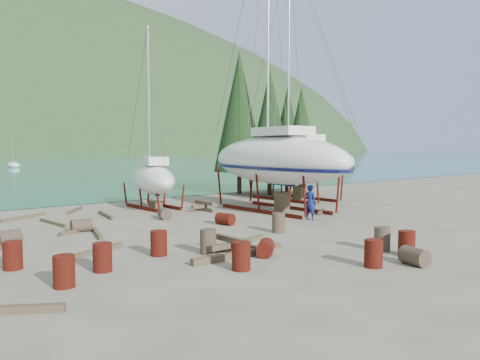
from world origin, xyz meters
TOP-DOWN VIEW (x-y plane):
  - ground at (0.00, 0.00)m, footprint 600.00×600.00m
  - cypress_near_right at (12.50, 12.00)m, footprint 3.60×3.60m
  - cypress_mid_right at (14.00, 10.00)m, footprint 3.06×3.06m
  - cypress_back_left at (11.00, 14.00)m, footprint 4.14×4.14m
  - cypress_far_right at (15.50, 13.00)m, footprint 3.24×3.24m
  - moored_boat_mid at (10.00, 80.00)m, footprint 2.00×5.00m
  - large_sailboat_near at (6.16, 4.78)m, footprint 5.05×12.52m
  - large_sailboat_far at (11.28, 8.15)m, footprint 4.37×11.48m
  - small_sailboat_shore at (1.13, 10.43)m, footprint 4.15×7.36m
  - worker at (5.18, 1.08)m, footprint 0.55×0.74m
  - drum_0 at (-8.84, -2.67)m, footprint 0.58×0.58m
  - drum_1 at (0.67, -7.44)m, footprint 0.75×0.98m
  - drum_3 at (-0.55, -6.75)m, footprint 0.58×0.58m
  - drum_5 at (1.34, -0.50)m, footprint 0.58×0.58m
  - drum_6 at (0.79, 2.67)m, footprint 0.75×0.98m
  - drum_7 at (1.69, -6.55)m, footprint 0.58×0.58m
  - drum_8 at (-9.43, 0.23)m, footprint 0.58×0.58m
  - drum_9 at (-5.37, 5.24)m, footprint 0.95×0.69m
  - drum_10 at (-4.01, -4.36)m, footprint 0.58×0.58m
  - drum_11 at (-0.57, 6.16)m, footprint 0.82×1.01m
  - drum_12 at (-2.17, -3.48)m, footprint 1.04×1.02m
  - drum_13 at (-7.37, -1.77)m, footprint 0.58×0.58m
  - drum_14 at (-4.99, -1.02)m, footprint 0.58×0.58m
  - drum_15 at (-8.60, 4.29)m, footprint 1.00×0.79m
  - drum_16 at (-3.50, -1.90)m, footprint 0.58×0.58m
  - drum_17 at (1.71, -5.56)m, footprint 0.58×0.58m
  - timber_0 at (-6.24, 11.10)m, footprint 2.66×1.42m
  - timber_1 at (7.48, 2.26)m, footprint 1.54×1.06m
  - timber_3 at (-2.18, -2.22)m, footprint 2.86×1.30m
  - timber_4 at (-5.67, 5.15)m, footprint 1.75×0.97m
  - timber_6 at (2.71, 12.69)m, footprint 0.58×1.60m
  - timber_7 at (-0.90, -1.19)m, footprint 1.69×0.46m
  - timber_9 at (-3.20, 12.06)m, footprint 1.70×2.15m
  - timber_10 at (-2.60, 8.97)m, footprint 0.65×2.90m
  - timber_11 at (-5.15, 4.01)m, footprint 0.83×2.46m
  - timber_12 at (-6.51, 0.72)m, footprint 2.24×1.05m
  - timber_14 at (-10.60, -3.86)m, footprint 2.35×1.56m
  - timber_15 at (-5.68, 8.15)m, footprint 0.43×2.89m
  - timber_16 at (-3.65, -3.06)m, footprint 2.57×0.34m
  - timber_pile_fore at (-2.82, -2.37)m, footprint 1.80×1.80m
  - timber_pile_aft at (2.87, 7.34)m, footprint 1.80×1.80m

SIDE VIEW (x-z plane):
  - ground at x=0.00m, z-range 0.00..0.00m
  - timber_0 at x=-6.24m, z-range 0.00..0.14m
  - timber_15 at x=-5.68m, z-range 0.00..0.15m
  - timber_3 at x=-2.18m, z-range 0.00..0.15m
  - timber_9 at x=-3.20m, z-range 0.00..0.15m
  - timber_11 at x=-5.15m, z-range 0.00..0.15m
  - timber_10 at x=-2.60m, z-range 0.00..0.16m
  - timber_12 at x=-6.51m, z-range 0.00..0.17m
  - timber_4 at x=-5.67m, z-range 0.00..0.17m
  - timber_7 at x=-0.90m, z-range 0.00..0.17m
  - timber_14 at x=-10.60m, z-range 0.00..0.18m
  - timber_6 at x=2.71m, z-range 0.00..0.19m
  - timber_1 at x=7.48m, z-range 0.00..0.19m
  - timber_16 at x=-3.65m, z-range 0.00..0.23m
  - drum_1 at x=0.67m, z-range 0.00..0.58m
  - drum_6 at x=0.79m, z-range 0.00..0.58m
  - drum_9 at x=-5.37m, z-range 0.00..0.58m
  - drum_11 at x=-0.57m, z-range 0.00..0.58m
  - drum_12 at x=-2.17m, z-range 0.00..0.58m
  - drum_15 at x=-8.60m, z-range 0.00..0.58m
  - timber_pile_fore at x=-2.82m, z-range 0.00..0.60m
  - timber_pile_aft at x=2.87m, z-range 0.00..0.60m
  - moored_boat_mid at x=10.00m, z-range -2.64..3.41m
  - drum_0 at x=-8.84m, z-range 0.00..0.88m
  - drum_3 at x=-0.55m, z-range 0.00..0.88m
  - drum_5 at x=1.34m, z-range 0.00..0.88m
  - drum_7 at x=1.69m, z-range 0.00..0.88m
  - drum_8 at x=-9.43m, z-range 0.00..0.88m
  - drum_10 at x=-4.01m, z-range 0.00..0.88m
  - drum_13 at x=-7.37m, z-range 0.00..0.88m
  - drum_14 at x=-4.99m, z-range 0.00..0.88m
  - drum_16 at x=-3.50m, z-range 0.00..0.88m
  - drum_17 at x=1.71m, z-range 0.00..0.88m
  - worker at x=5.18m, z-range 0.00..1.84m
  - small_sailboat_shore at x=1.13m, z-range -3.76..7.47m
  - large_sailboat_far at x=11.28m, z-range -5.97..11.76m
  - large_sailboat_near at x=6.16m, z-range -6.50..12.67m
  - cypress_mid_right at x=14.00m, z-range 0.67..9.17m
  - cypress_far_right at x=15.50m, z-range 0.71..9.71m
  - cypress_near_right at x=12.50m, z-range 0.79..10.79m
  - cypress_back_left at x=11.00m, z-range 0.91..12.41m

